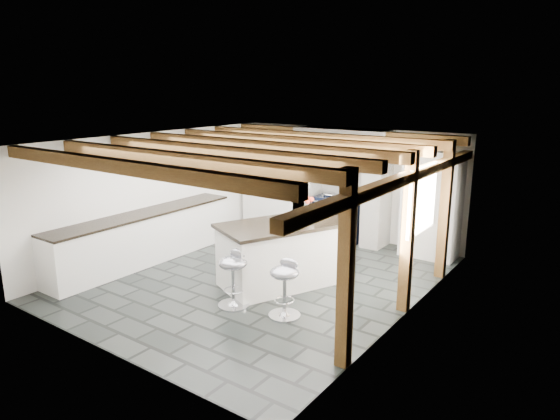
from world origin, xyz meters
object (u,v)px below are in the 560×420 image
Objects in this scene: kitchen_island at (284,253)px; bar_stool_far at (234,272)px; range_cooker at (340,217)px; bar_stool_near at (285,282)px.

bar_stool_far is (-0.09, -1.15, 0.01)m from kitchen_island.
range_cooker is at bearing 124.24° from kitchen_island.
kitchen_island is 1.15m from bar_stool_far.
bar_stool_far is at bearing -69.82° from kitchen_island.
kitchen_island is (0.45, -2.65, 0.06)m from range_cooker.
bar_stool_far is at bearing -173.32° from bar_stool_near.
range_cooker is 2.69m from kitchen_island.
bar_stool_near is (1.16, -3.64, 0.05)m from range_cooker.
bar_stool_near is 0.97× the size of bar_stool_far.
kitchen_island reaches higher than range_cooker.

